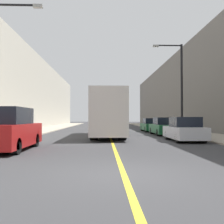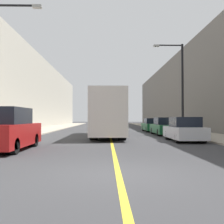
{
  "view_description": "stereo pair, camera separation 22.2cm",
  "coord_description": "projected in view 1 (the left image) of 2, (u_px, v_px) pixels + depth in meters",
  "views": [
    {
      "loc": [
        -0.54,
        -6.93,
        1.49
      ],
      "look_at": [
        0.08,
        11.77,
        1.92
      ],
      "focal_mm": 42.0,
      "sensor_mm": 36.0,
      "label": 1
    },
    {
      "loc": [
        -0.32,
        -6.94,
        1.49
      ],
      "look_at": [
        0.08,
        11.77,
        1.92
      ],
      "focal_mm": 42.0,
      "sensor_mm": 36.0,
      "label": 2
    }
  ],
  "objects": [
    {
      "name": "bus",
      "position": [
        107.0,
        114.0,
        20.86
      ],
      "size": [
        2.43,
        10.5,
        3.43
      ],
      "color": "silver",
      "rests_on": "ground"
    },
    {
      "name": "car_right_mid",
      "position": [
        164.0,
        127.0,
        22.93
      ],
      "size": [
        1.8,
        4.75,
        1.54
      ],
      "color": "#145128",
      "rests_on": "ground"
    },
    {
      "name": "parked_suv_left",
      "position": [
        8.0,
        131.0,
        12.04
      ],
      "size": [
        1.92,
        4.8,
        1.97
      ],
      "color": "maroon",
      "rests_on": "ground"
    },
    {
      "name": "sidewalk_left",
      "position": [
        51.0,
        128.0,
        36.63
      ],
      "size": [
        3.76,
        72.0,
        0.1
      ],
      "primitive_type": "cube",
      "color": "#A89E8C",
      "rests_on": "ground"
    },
    {
      "name": "ground_plane",
      "position": [
        124.0,
        174.0,
        6.91
      ],
      "size": [
        200.0,
        200.0,
        0.0
      ],
      "primitive_type": "plane",
      "color": "#38383A"
    },
    {
      "name": "sidewalk_right",
      "position": [
        162.0,
        128.0,
        37.15
      ],
      "size": [
        3.76,
        72.0,
        0.1
      ],
      "primitive_type": "cube",
      "color": "#A89E8C",
      "rests_on": "ground"
    },
    {
      "name": "road_center_line",
      "position": [
        107.0,
        129.0,
        36.88
      ],
      "size": [
        0.16,
        72.0,
        0.01
      ],
      "primitive_type": "cube",
      "color": "gold",
      "rests_on": "ground"
    },
    {
      "name": "building_row_left",
      "position": [
        23.0,
        91.0,
        36.62
      ],
      "size": [
        4.0,
        72.0,
        10.51
      ],
      "primitive_type": "cube",
      "color": "#B7B2A3",
      "rests_on": "ground"
    },
    {
      "name": "car_right_far",
      "position": [
        151.0,
        126.0,
        28.7
      ],
      "size": [
        1.88,
        4.55,
        1.48
      ],
      "color": "#145128",
      "rests_on": "ground"
    },
    {
      "name": "building_row_right",
      "position": [
        189.0,
        91.0,
        37.4
      ],
      "size": [
        4.0,
        72.0,
        10.79
      ],
      "primitive_type": "cube",
      "color": "#66605B",
      "rests_on": "ground"
    },
    {
      "name": "street_lamp_right",
      "position": [
        179.0,
        83.0,
        22.76
      ],
      "size": [
        2.62,
        0.24,
        7.82
      ],
      "color": "black",
      "rests_on": "sidewalk_right"
    },
    {
      "name": "car_right_near",
      "position": [
        184.0,
        130.0,
        16.85
      ],
      "size": [
        1.82,
        4.21,
        1.55
      ],
      "color": "silver",
      "rests_on": "ground"
    }
  ]
}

